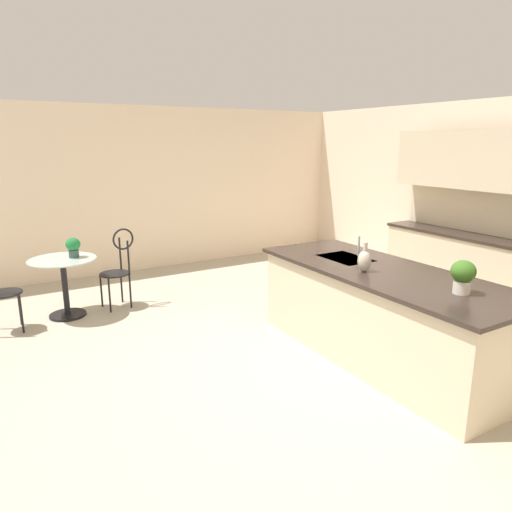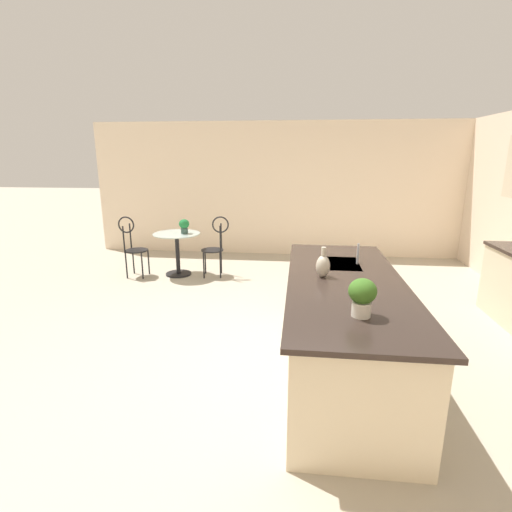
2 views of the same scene
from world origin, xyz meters
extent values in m
plane|color=#B2A893|center=(0.00, 0.00, 0.00)|extent=(40.00, 40.00, 0.00)
cube|color=beige|center=(-4.26, 0.00, 1.35)|extent=(0.12, 7.80, 2.70)
cube|color=beige|center=(0.30, 0.85, 0.44)|extent=(2.70, 0.96, 0.88)
cube|color=#2D231E|center=(0.30, 0.85, 0.90)|extent=(2.80, 1.06, 0.04)
cube|color=#B2B5BA|center=(-0.25, 0.85, 0.91)|extent=(0.56, 0.40, 0.03)
cube|color=beige|center=(-0.40, 3.20, 0.44)|extent=(2.40, 0.60, 0.88)
cube|color=#2D231E|center=(-0.40, 3.20, 0.90)|extent=(2.44, 0.64, 0.04)
cube|color=beige|center=(-0.40, 3.36, 1.22)|extent=(2.40, 0.04, 0.60)
cube|color=beige|center=(-0.40, 3.18, 1.90)|extent=(2.40, 0.36, 0.76)
cylinder|color=black|center=(-2.51, -1.68, 0.01)|extent=(0.44, 0.44, 0.03)
cylinder|color=black|center=(-2.51, -1.68, 0.38)|extent=(0.07, 0.07, 0.69)
cylinder|color=#B2C6C1|center=(-2.51, -1.68, 0.73)|extent=(0.80, 0.80, 0.01)
cylinder|color=black|center=(-2.49, -2.20, 0.23)|extent=(0.02, 0.02, 0.45)
cylinder|color=black|center=(-2.21, -2.21, 0.23)|extent=(0.02, 0.02, 0.45)
cylinder|color=black|center=(-2.35, -2.34, 0.46)|extent=(0.38, 0.38, 0.02)
cylinder|color=black|center=(-2.37, -1.18, 0.23)|extent=(0.03, 0.03, 0.45)
cylinder|color=black|center=(-2.64, -1.22, 0.23)|extent=(0.03, 0.03, 0.45)
cylinder|color=black|center=(-2.41, -0.91, 0.23)|extent=(0.03, 0.03, 0.45)
cylinder|color=black|center=(-2.68, -0.95, 0.23)|extent=(0.03, 0.03, 0.45)
cylinder|color=black|center=(-2.52, -1.07, 0.46)|extent=(0.43, 0.43, 0.02)
cylinder|color=black|center=(-2.42, -0.90, 0.68)|extent=(0.03, 0.03, 0.45)
cylinder|color=black|center=(-2.68, -0.94, 0.68)|extent=(0.03, 0.03, 0.45)
torus|color=black|center=(-2.55, -0.92, 0.90)|extent=(0.07, 0.28, 0.28)
cylinder|color=#B2B5BA|center=(-0.25, 1.03, 1.03)|extent=(0.02, 0.02, 0.22)
cylinder|color=#385147|center=(-2.52, -1.54, 0.79)|extent=(0.12, 0.12, 0.10)
ellipsoid|color=#1D7136|center=(-2.52, -1.54, 0.91)|extent=(0.17, 0.17, 0.16)
cylinder|color=beige|center=(1.15, 0.86, 0.97)|extent=(0.14, 0.14, 0.11)
ellipsoid|color=#36641F|center=(1.15, 0.86, 1.11)|extent=(0.20, 0.20, 0.18)
ellipsoid|color=#BCB29E|center=(0.25, 0.64, 1.02)|extent=(0.13, 0.13, 0.21)
cylinder|color=#BCB29E|center=(0.25, 0.64, 1.17)|extent=(0.04, 0.04, 0.08)
camera|label=1|loc=(3.42, -2.43, 2.13)|focal=32.65mm
camera|label=2|loc=(3.77, 0.41, 2.03)|focal=27.08mm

